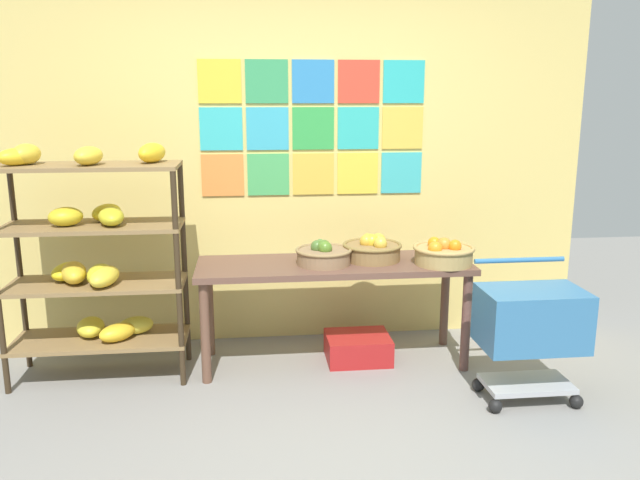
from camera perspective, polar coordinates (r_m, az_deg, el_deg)
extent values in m
plane|color=gray|center=(3.29, 0.28, -19.67)|extent=(9.55, 9.55, 0.00)
cube|color=#DCC169|center=(4.58, -2.37, 9.17)|extent=(4.25, 0.06, 2.96)
cube|color=gold|center=(4.53, -8.96, 13.83)|extent=(0.29, 0.01, 0.29)
cube|color=#359558|center=(4.53, -4.78, 13.93)|extent=(0.29, 0.01, 0.29)
cube|color=#2B7BBA|center=(4.55, -0.62, 13.97)|extent=(0.29, 0.01, 0.29)
cube|color=red|center=(4.60, 3.49, 13.94)|extent=(0.29, 0.01, 0.29)
cube|color=#28AEAB|center=(4.66, 7.49, 13.84)|extent=(0.29, 0.01, 0.29)
cube|color=#32B5BB|center=(4.54, -8.82, 9.77)|extent=(0.29, 0.01, 0.29)
cube|color=#33A3BF|center=(4.54, -4.71, 9.88)|extent=(0.29, 0.01, 0.29)
cube|color=green|center=(4.56, -0.61, 9.93)|extent=(0.29, 0.01, 0.29)
cube|color=#2CAFA8|center=(4.60, 3.43, 9.94)|extent=(0.29, 0.01, 0.29)
cube|color=gold|center=(4.67, 7.38, 9.89)|extent=(0.29, 0.01, 0.29)
cube|color=orange|center=(4.56, -8.69, 5.75)|extent=(0.29, 0.01, 0.29)
cube|color=#43A456|center=(4.56, -4.64, 5.85)|extent=(0.29, 0.01, 0.29)
cube|color=gold|center=(4.58, -0.60, 5.92)|extent=(0.29, 0.01, 0.29)
cube|color=yellow|center=(4.63, 3.38, 5.96)|extent=(0.29, 0.01, 0.29)
cube|color=#36ADB1|center=(4.69, 7.27, 5.98)|extent=(0.29, 0.01, 0.29)
cylinder|color=#352718|center=(3.95, -12.54, -3.49)|extent=(0.04, 0.04, 1.36)
cylinder|color=#352718|center=(4.56, -25.24, -2.25)|extent=(0.04, 0.04, 1.36)
cylinder|color=#352718|center=(4.33, -12.01, -2.03)|extent=(0.04, 0.04, 1.36)
cube|color=olive|center=(4.36, -18.93, -8.40)|extent=(1.08, 0.44, 0.02)
ellipsoid|color=yellow|center=(4.25, -17.65, -7.87)|extent=(0.27, 0.26, 0.11)
ellipsoid|color=yellow|center=(4.39, -19.79, -7.32)|extent=(0.22, 0.29, 0.11)
ellipsoid|color=gold|center=(4.34, -16.12, -7.32)|extent=(0.26, 0.21, 0.11)
cube|color=olive|center=(4.24, -19.28, -3.73)|extent=(1.08, 0.44, 0.02)
ellipsoid|color=gold|center=(4.26, -21.13, -2.73)|extent=(0.23, 0.32, 0.13)
ellipsoid|color=yellow|center=(4.13, -18.67, -3.11)|extent=(0.20, 0.31, 0.12)
ellipsoid|color=yellow|center=(4.35, -21.58, -2.61)|extent=(0.23, 0.31, 0.11)
ellipsoid|color=yellow|center=(4.17, -19.03, -2.94)|extent=(0.18, 0.31, 0.12)
cube|color=olive|center=(4.16, -19.65, 1.15)|extent=(1.08, 0.44, 0.02)
ellipsoid|color=gold|center=(4.15, -21.76, 1.95)|extent=(0.25, 0.23, 0.12)
ellipsoid|color=yellow|center=(4.26, -18.52, 2.36)|extent=(0.21, 0.28, 0.10)
ellipsoid|color=yellow|center=(4.08, -18.15, 2.01)|extent=(0.22, 0.30, 0.11)
cube|color=olive|center=(4.11, -20.03, 6.20)|extent=(1.08, 0.44, 0.02)
ellipsoid|color=gold|center=(4.21, -24.74, 6.98)|extent=(0.18, 0.24, 0.12)
ellipsoid|color=yellow|center=(4.17, -25.49, 6.72)|extent=(0.25, 0.25, 0.10)
ellipsoid|color=yellow|center=(4.03, -19.97, 7.08)|extent=(0.19, 0.27, 0.11)
ellipsoid|color=yellow|center=(4.08, -14.77, 7.54)|extent=(0.20, 0.30, 0.12)
cube|color=brown|center=(4.20, 1.26, -2.29)|extent=(1.79, 0.58, 0.04)
cylinder|color=brown|center=(4.06, -10.22, -8.18)|extent=(0.06, 0.06, 0.66)
cylinder|color=brown|center=(4.28, 12.90, -7.20)|extent=(0.06, 0.06, 0.66)
cylinder|color=brown|center=(4.49, -9.85, -6.12)|extent=(0.06, 0.06, 0.66)
cylinder|color=brown|center=(4.69, 11.08, -5.35)|extent=(0.06, 0.06, 0.66)
cylinder|color=olive|center=(4.26, 4.68, -1.11)|extent=(0.37, 0.37, 0.10)
torus|color=olive|center=(4.25, 4.69, -0.45)|extent=(0.39, 0.39, 0.02)
sphere|color=gold|center=(4.30, 4.75, -0.09)|extent=(0.09, 0.09, 0.09)
sphere|color=gold|center=(4.31, 5.23, -0.07)|extent=(0.10, 0.10, 0.10)
sphere|color=gold|center=(4.26, 4.15, -0.12)|extent=(0.09, 0.09, 0.09)
sphere|color=gold|center=(4.27, 4.64, -0.14)|extent=(0.10, 0.10, 0.10)
sphere|color=gold|center=(4.21, 5.42, -0.32)|extent=(0.09, 0.09, 0.09)
sphere|color=gold|center=(4.33, 4.29, 0.04)|extent=(0.08, 0.08, 0.08)
cylinder|color=#A88B51|center=(4.22, 10.97, -1.41)|extent=(0.37, 0.37, 0.11)
torus|color=tan|center=(4.21, 11.00, -0.70)|extent=(0.40, 0.40, 0.03)
sphere|color=orange|center=(4.22, 10.92, -0.38)|extent=(0.09, 0.09, 0.09)
sphere|color=orange|center=(4.15, 10.24, -0.77)|extent=(0.09, 0.09, 0.09)
sphere|color=orange|center=(4.25, 10.15, -0.27)|extent=(0.08, 0.08, 0.08)
sphere|color=orange|center=(4.19, 11.96, -0.54)|extent=(0.08, 0.08, 0.08)
sphere|color=orange|center=(4.21, 10.72, -0.60)|extent=(0.07, 0.07, 0.07)
sphere|color=orange|center=(4.21, 11.02, -0.40)|extent=(0.09, 0.09, 0.09)
cylinder|color=#886849|center=(4.14, 0.33, -1.54)|extent=(0.35, 0.35, 0.09)
torus|color=olive|center=(4.13, 0.33, -0.91)|extent=(0.37, 0.37, 0.02)
sphere|color=#4E6035|center=(4.13, 0.34, -0.81)|extent=(0.08, 0.08, 0.08)
sphere|color=#3D6D31|center=(4.21, 0.01, -0.39)|extent=(0.07, 0.07, 0.07)
sphere|color=#4C7224|center=(4.11, 0.47, -0.74)|extent=(0.09, 0.09, 0.09)
sphere|color=#456825|center=(4.13, 0.33, -0.64)|extent=(0.10, 0.10, 0.10)
sphere|color=#486A2D|center=(4.13, 0.39, -0.78)|extent=(0.07, 0.07, 0.07)
sphere|color=#44652B|center=(4.15, -0.23, -0.61)|extent=(0.09, 0.09, 0.09)
cube|color=#A81D1D|center=(4.43, 3.40, -9.57)|extent=(0.43, 0.35, 0.17)
sphere|color=black|center=(3.89, 15.38, -14.09)|extent=(0.08, 0.08, 0.08)
sphere|color=black|center=(4.08, 21.91, -13.23)|extent=(0.08, 0.08, 0.08)
sphere|color=black|center=(4.12, 13.94, -12.43)|extent=(0.08, 0.08, 0.08)
sphere|color=black|center=(4.30, 20.16, -11.73)|extent=(0.08, 0.08, 0.08)
cube|color=#A5A8AD|center=(4.06, 17.96, -12.10)|extent=(0.51, 0.30, 0.03)
cube|color=teal|center=(3.92, 18.37, -6.64)|extent=(0.59, 0.38, 0.34)
cylinder|color=teal|center=(4.02, 17.38, -1.72)|extent=(0.56, 0.03, 0.03)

